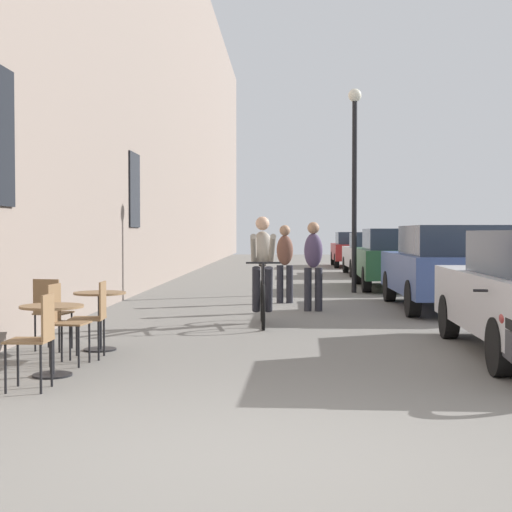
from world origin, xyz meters
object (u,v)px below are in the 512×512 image
Objects in this scene: cafe_chair_mid_toward_street at (94,314)px; cafe_chair_mid_toward_wall at (50,309)px; parked_car_fifth at (353,249)px; parked_car_fourth at (372,253)px; cafe_chair_near_toward_street at (37,334)px; cafe_table_mid at (100,308)px; pedestrian_mid at (285,259)px; pedestrian_near at (313,261)px; cafe_table_near at (52,325)px; cyclist_on_bicycle at (263,273)px; parked_car_third at (394,258)px; cafe_chair_near_toward_wall at (63,318)px; parked_car_second at (446,266)px; street_lamp at (355,164)px.

cafe_chair_mid_toward_street is 1.00× the size of cafe_chair_mid_toward_wall.
parked_car_fourth is at bearing -89.28° from parked_car_fifth.
parked_car_fifth reaches higher than cafe_chair_mid_toward_street.
cafe_table_mid is at bearing 90.02° from cafe_chair_near_toward_street.
pedestrian_near is at bearing -71.24° from pedestrian_mid.
pedestrian_near reaches higher than parked_car_fourth.
pedestrian_near is at bearing 65.64° from cafe_table_near.
cyclist_on_bicycle is at bearing -99.20° from parked_car_fifth.
parked_car_fourth is (5.82, 16.47, 0.23)m from cafe_chair_mid_toward_wall.
pedestrian_near is (2.81, 4.70, 0.41)m from cafe_table_mid.
cafe_table_mid is at bearing 87.41° from cafe_table_near.
cafe_table_near is 0.69m from cafe_chair_near_toward_street.
cafe_chair_near_toward_street is at bearing -111.71° from pedestrian_near.
parked_car_third is (5.18, 12.03, 0.28)m from cafe_table_near.
parked_car_fifth is at bearing 77.14° from cafe_table_mid.
cafe_chair_near_toward_wall is 18.23m from parked_car_fourth.
pedestrian_near is 11.95m from parked_car_fourth.
cafe_chair_near_toward_street is 0.20× the size of parked_car_third.
parked_car_second is 1.01× the size of parked_car_third.
parked_car_fifth is at bearing 77.83° from cafe_table_near.
street_lamp reaches higher than cafe_chair_near_toward_street.
cafe_chair_mid_toward_street is at bearing -117.32° from pedestrian_near.
cafe_chair_near_toward_street is 2.35m from cafe_chair_mid_toward_wall.
cafe_chair_near_toward_street is 13.70m from parked_car_third.
street_lamp reaches higher than cafe_chair_mid_toward_street.
pedestrian_near reaches higher than cafe_chair_near_toward_wall.
parked_car_second reaches higher than cafe_chair_mid_toward_street.
parked_car_second is at bearing -89.54° from parked_car_fourth.
street_lamp reaches higher than parked_car_fifth.
cafe_chair_mid_toward_street is 7.74m from parked_car_second.
parked_car_second is at bearing 47.36° from cafe_chair_mid_toward_street.
cafe_chair_mid_toward_wall is at bearing 108.10° from cafe_table_near.
parked_car_fifth reaches higher than parked_car_fourth.
cafe_chair_mid_toward_wall is 0.54× the size of pedestrian_near.
cyclist_on_bicycle reaches higher than pedestrian_near.
parked_car_second is at bearing -70.64° from street_lamp.
cafe_chair_mid_toward_wall is at bearing -114.42° from pedestrian_mid.
cafe_chair_near_toward_street is 0.18× the size of street_lamp.
cafe_chair_near_toward_wall is 11.13m from street_lamp.
pedestrian_mid is at bearing 108.76° from pedestrian_near.
pedestrian_mid is at bearing 65.58° from cafe_chair_mid_toward_wall.
cafe_chair_near_toward_street reaches higher than cafe_table_mid.
parked_car_third is (-0.21, 5.26, -0.02)m from parked_car_second.
pedestrian_mid is at bearing 72.14° from cafe_chair_mid_toward_street.
parked_car_third reaches higher than cafe_chair_mid_toward_street.
pedestrian_mid is 0.36× the size of parked_car_second.
pedestrian_near is at bearing 68.29° from cafe_chair_near_toward_street.
parked_car_third is at bearing 55.55° from pedestrian_mid.
cafe_chair_near_toward_street is 25.43m from parked_car_fifth.
cafe_chair_near_toward_street is at bearing -105.58° from parked_car_fourth.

